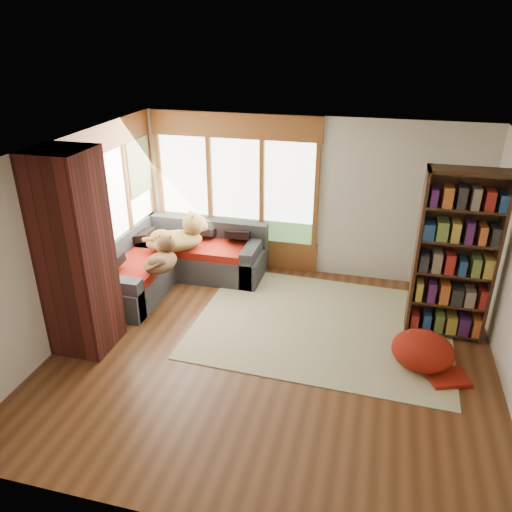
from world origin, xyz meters
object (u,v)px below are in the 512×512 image
at_px(sectional_sofa, 179,261).
at_px(area_rug, 322,324).
at_px(pouf, 423,350).
at_px(dog_tan, 179,236).
at_px(brick_chimney, 75,254).
at_px(bookshelf, 455,257).
at_px(dog_brindle, 162,258).

xyz_separation_m(sectional_sofa, area_rug, (2.48, -0.84, -0.30)).
height_order(sectional_sofa, area_rug, sectional_sofa).
bearing_deg(pouf, dog_tan, 160.20).
relative_size(brick_chimney, dog_tan, 2.46).
distance_m(brick_chimney, dog_tan, 2.10).
height_order(bookshelf, pouf, bookshelf).
bearing_deg(dog_tan, brick_chimney, -136.09).
bearing_deg(pouf, dog_brindle, 170.07).
bearing_deg(sectional_sofa, dog_tan, -48.88).
xyz_separation_m(brick_chimney, dog_brindle, (0.52, 1.28, -0.57)).
bearing_deg(bookshelf, sectional_sofa, 171.13).
relative_size(brick_chimney, pouf, 3.43).
bearing_deg(dog_brindle, bookshelf, -91.20).
height_order(area_rug, pouf, pouf).
height_order(sectional_sofa, dog_tan, dog_tan).
xyz_separation_m(brick_chimney, sectional_sofa, (0.45, 2.05, -1.00)).
relative_size(brick_chimney, sectional_sofa, 1.18).
height_order(sectional_sofa, pouf, sectional_sofa).
relative_size(bookshelf, dog_tan, 2.17).
distance_m(brick_chimney, bookshelf, 4.76).
bearing_deg(bookshelf, area_rug, -172.91).
distance_m(sectional_sofa, dog_brindle, 0.89).
bearing_deg(dog_brindle, area_rug, -94.70).
bearing_deg(sectional_sofa, pouf, -17.52).
bearing_deg(pouf, brick_chimney, -171.61).
height_order(brick_chimney, dog_brindle, brick_chimney).
distance_m(dog_tan, dog_brindle, 0.70).
bearing_deg(sectional_sofa, bookshelf, -5.85).
xyz_separation_m(sectional_sofa, bookshelf, (4.09, -0.64, 0.85)).
bearing_deg(bookshelf, brick_chimney, -162.76).
bearing_deg(dog_brindle, dog_tan, -1.64).
bearing_deg(dog_tan, pouf, -51.45).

